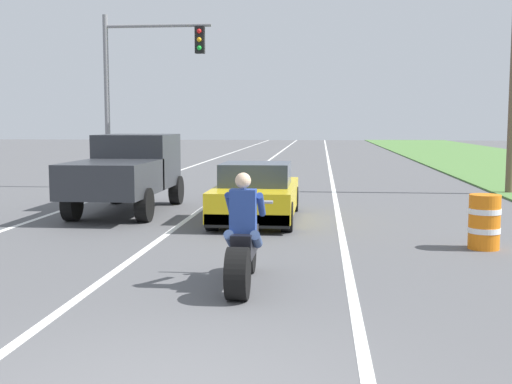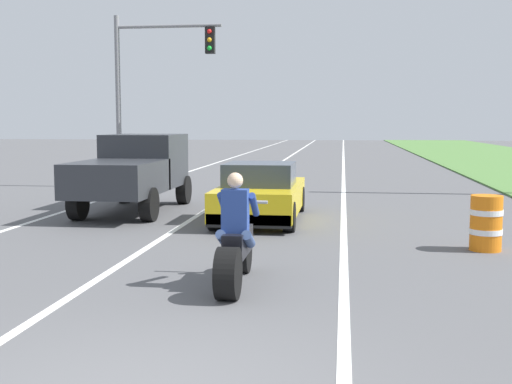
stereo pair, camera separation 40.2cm
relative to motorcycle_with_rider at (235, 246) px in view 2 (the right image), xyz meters
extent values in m
cube|color=white|center=(-5.70, 16.10, -0.59)|extent=(0.14, 120.00, 0.01)
cube|color=white|center=(1.50, 16.10, -0.59)|extent=(0.14, 120.00, 0.01)
cube|color=white|center=(-2.10, 16.10, -0.59)|extent=(0.14, 120.00, 0.01)
cylinder|color=black|center=(0.00, -0.60, -0.25)|extent=(0.28, 0.69, 0.69)
cylinder|color=black|center=(0.00, 0.95, -0.28)|extent=(0.12, 0.63, 0.63)
cube|color=black|center=(0.00, 0.23, 0.02)|extent=(0.28, 1.10, 0.36)
cylinder|color=#B2B2B7|center=(0.00, 0.87, 0.09)|extent=(0.08, 0.36, 0.73)
cylinder|color=#A5A5AA|center=(0.00, 0.85, 0.52)|extent=(0.70, 0.05, 0.05)
cube|color=navy|center=(0.00, 0.00, 0.50)|extent=(0.36, 0.24, 0.60)
sphere|color=beige|center=(0.00, 0.00, 0.92)|extent=(0.22, 0.22, 0.22)
cylinder|color=#384C7A|center=(-0.18, 0.03, 0.10)|extent=(0.14, 0.47, 0.32)
cylinder|color=navy|center=(-0.22, 0.30, 0.55)|extent=(0.10, 0.51, 0.40)
cylinder|color=#384C7A|center=(0.18, 0.03, 0.10)|extent=(0.14, 0.47, 0.32)
cylinder|color=navy|center=(0.22, 0.30, 0.55)|extent=(0.10, 0.51, 0.40)
cube|color=yellow|center=(-0.44, 6.38, -0.07)|extent=(1.80, 4.30, 0.64)
cube|color=#333D4C|center=(-0.44, 6.18, 0.51)|extent=(1.56, 1.70, 0.52)
cube|color=black|center=(-0.44, 4.33, -0.31)|extent=(1.76, 0.20, 0.28)
cylinder|color=black|center=(-1.24, 7.98, -0.27)|extent=(0.24, 0.64, 0.64)
cylinder|color=black|center=(0.36, 7.98, -0.27)|extent=(0.24, 0.64, 0.64)
cylinder|color=black|center=(-1.24, 4.78, -0.27)|extent=(0.24, 0.64, 0.64)
cylinder|color=black|center=(0.36, 4.78, -0.27)|extent=(0.24, 0.64, 0.64)
cube|color=#2D3035|center=(-3.87, 8.34, 0.69)|extent=(1.90, 2.10, 1.40)
cube|color=#333D4C|center=(-3.87, 8.69, 1.07)|extent=(1.67, 0.29, 0.57)
cube|color=#2D3035|center=(-3.87, 6.09, 0.39)|extent=(1.90, 2.70, 0.80)
cylinder|color=black|center=(-4.74, 9.14, -0.19)|extent=(0.28, 0.80, 0.80)
cylinder|color=black|center=(-3.00, 9.14, -0.19)|extent=(0.28, 0.80, 0.80)
cylinder|color=black|center=(-4.74, 5.79, -0.19)|extent=(0.28, 0.80, 0.80)
cylinder|color=black|center=(-3.00, 5.79, -0.19)|extent=(0.28, 0.80, 0.80)
cylinder|color=gray|center=(-6.42, 13.51, 2.41)|extent=(0.18, 0.18, 6.00)
cylinder|color=gray|center=(-4.56, 13.51, 5.01)|extent=(3.72, 0.12, 0.12)
cube|color=black|center=(-3.10, 13.51, 4.51)|extent=(0.32, 0.24, 0.90)
sphere|color=red|center=(-3.10, 13.37, 4.79)|extent=(0.16, 0.16, 0.16)
sphere|color=orange|center=(-3.10, 13.37, 4.51)|extent=(0.16, 0.16, 0.16)
sphere|color=green|center=(-3.10, 13.37, 4.23)|extent=(0.16, 0.16, 0.16)
cylinder|color=orange|center=(4.04, 3.25, -0.09)|extent=(0.56, 0.56, 1.00)
cylinder|color=white|center=(4.04, 3.25, 0.11)|extent=(0.58, 0.58, 0.10)
cylinder|color=white|center=(4.04, 3.25, -0.24)|extent=(0.58, 0.58, 0.10)
camera|label=1|loc=(1.06, -8.82, 1.71)|focal=45.69mm
camera|label=2|loc=(1.46, -8.78, 1.71)|focal=45.69mm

